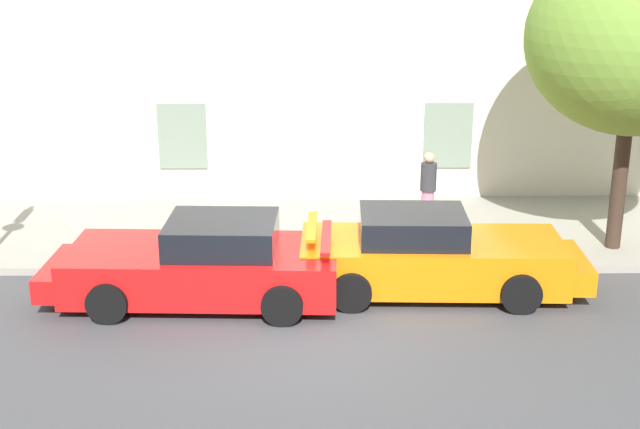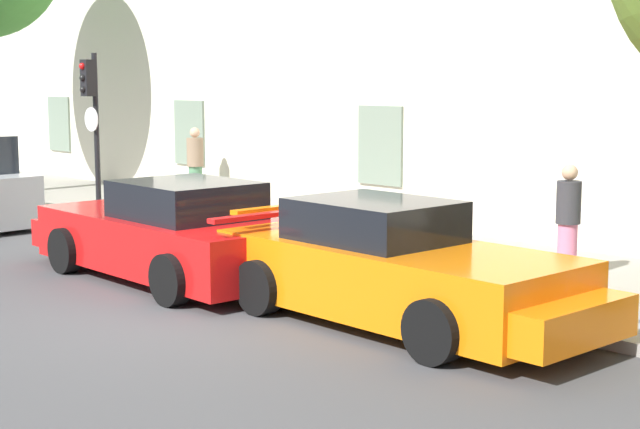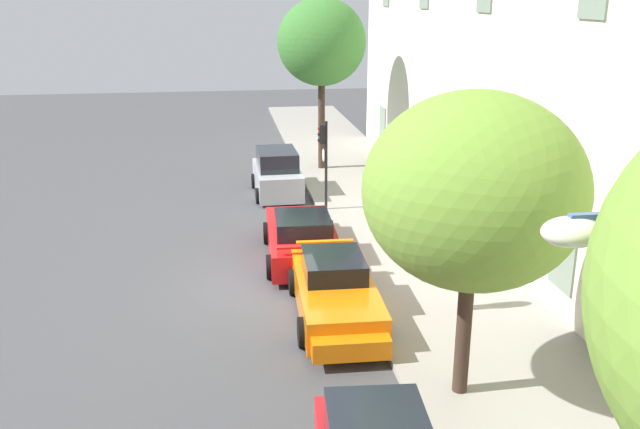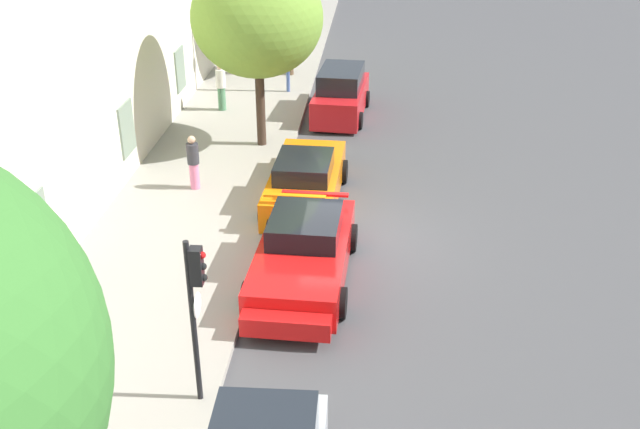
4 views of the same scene
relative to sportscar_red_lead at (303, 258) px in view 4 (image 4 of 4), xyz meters
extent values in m
plane|color=#444447|center=(2.11, -1.04, -0.62)|extent=(80.00, 80.00, 0.00)
cube|color=gray|center=(2.11, 3.34, -0.55)|extent=(60.00, 4.48, 0.14)
cube|color=gray|center=(-0.92, 5.56, 0.98)|extent=(1.10, 0.06, 1.50)
cube|color=gray|center=(5.13, 5.56, 0.98)|extent=(1.10, 0.06, 1.50)
cube|color=gray|center=(11.17, 5.56, 0.98)|extent=(1.10, 0.06, 1.50)
cube|color=gray|center=(17.22, 5.56, 0.98)|extent=(1.10, 0.06, 1.50)
cube|color=red|center=(0.16, -0.01, -0.08)|extent=(4.63, 2.13, 0.76)
cube|color=black|center=(0.50, -0.02, 0.56)|extent=(1.88, 1.64, 0.51)
cube|color=red|center=(-1.85, 0.07, -0.17)|extent=(1.44, 1.85, 0.42)
cube|color=red|center=(2.25, -0.09, 0.52)|extent=(0.22, 1.67, 0.06)
cylinder|color=black|center=(-1.29, -0.93, -0.29)|extent=(0.69, 0.27, 0.68)
cylinder|color=black|center=(-1.22, 1.03, -0.29)|extent=(0.69, 0.27, 0.68)
cylinder|color=black|center=(1.53, -1.04, -0.29)|extent=(0.69, 0.27, 0.68)
cylinder|color=black|center=(1.61, 0.92, -0.29)|extent=(0.69, 0.27, 0.68)
cube|color=orange|center=(4.09, 0.33, -0.07)|extent=(4.58, 1.95, 0.79)
cube|color=black|center=(3.76, 0.34, 0.57)|extent=(1.86, 1.50, 0.49)
cube|color=orange|center=(6.08, 0.27, -0.16)|extent=(1.41, 1.71, 0.44)
cube|color=orange|center=(2.01, 0.40, 0.55)|extent=(0.21, 1.54, 0.06)
cylinder|color=black|center=(5.53, 1.19, -0.28)|extent=(0.69, 0.26, 0.68)
cylinder|color=black|center=(5.47, -0.62, -0.28)|extent=(0.69, 0.26, 0.68)
cylinder|color=black|center=(2.72, 1.28, -0.28)|extent=(0.69, 0.26, 0.68)
cylinder|color=black|center=(2.66, -0.53, -0.28)|extent=(0.69, 0.26, 0.68)
cube|color=red|center=(11.20, -0.23, -0.03)|extent=(4.10, 1.93, 0.97)
cube|color=#1E232B|center=(11.20, -0.23, 0.79)|extent=(2.49, 1.61, 0.67)
cylinder|color=black|center=(12.45, 0.50, -0.33)|extent=(0.61, 0.24, 0.60)
cylinder|color=black|center=(12.33, -1.13, -0.33)|extent=(0.61, 0.24, 0.60)
cylinder|color=black|center=(10.07, 0.68, -0.33)|extent=(0.61, 0.24, 0.60)
cylinder|color=black|center=(9.95, -0.95, -0.33)|extent=(0.61, 0.24, 0.60)
cylinder|color=brown|center=(15.82, 2.18, 1.60)|extent=(0.34, 0.34, 4.16)
cylinder|color=#38281E|center=(7.91, 2.14, 0.92)|extent=(0.29, 0.29, 2.80)
ellipsoid|color=olive|center=(7.91, 2.14, 3.56)|extent=(3.98, 3.98, 3.55)
cylinder|color=black|center=(-4.17, 1.40, 1.11)|extent=(0.10, 0.10, 3.18)
cube|color=black|center=(-4.17, 1.26, 2.25)|extent=(0.22, 0.20, 0.66)
sphere|color=red|center=(-4.17, 1.15, 2.46)|extent=(0.12, 0.12, 0.12)
sphere|color=black|center=(-4.17, 1.15, 2.25)|extent=(0.12, 0.12, 0.12)
sphere|color=black|center=(-4.17, 1.15, 2.04)|extent=(0.12, 0.12, 0.12)
cylinder|color=white|center=(-4.17, 1.30, 1.50)|extent=(0.44, 0.02, 0.44)
cylinder|color=#3F5999|center=(13.50, 1.96, 2.29)|extent=(0.14, 0.14, 5.55)
cylinder|color=#4C7F59|center=(11.13, 4.09, -0.06)|extent=(0.35, 0.35, 0.85)
cylinder|color=silver|center=(11.13, 4.09, 0.69)|extent=(0.43, 0.43, 0.65)
sphere|color=tan|center=(11.13, 4.09, 1.14)|extent=(0.22, 0.22, 0.22)
cylinder|color=pink|center=(4.44, 3.52, -0.11)|extent=(0.37, 0.37, 0.76)
cylinder|color=#333338|center=(4.44, 3.52, 0.57)|extent=(0.47, 0.47, 0.58)
sphere|color=tan|center=(4.44, 3.52, 0.98)|extent=(0.22, 0.22, 0.22)
camera|label=1|loc=(1.99, -13.98, 5.46)|focal=49.36mm
camera|label=2|loc=(11.52, -8.07, 2.26)|focal=54.52mm
camera|label=3|loc=(18.96, -2.24, 6.85)|focal=38.19mm
camera|label=4|loc=(-14.00, -1.53, 8.35)|focal=41.06mm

